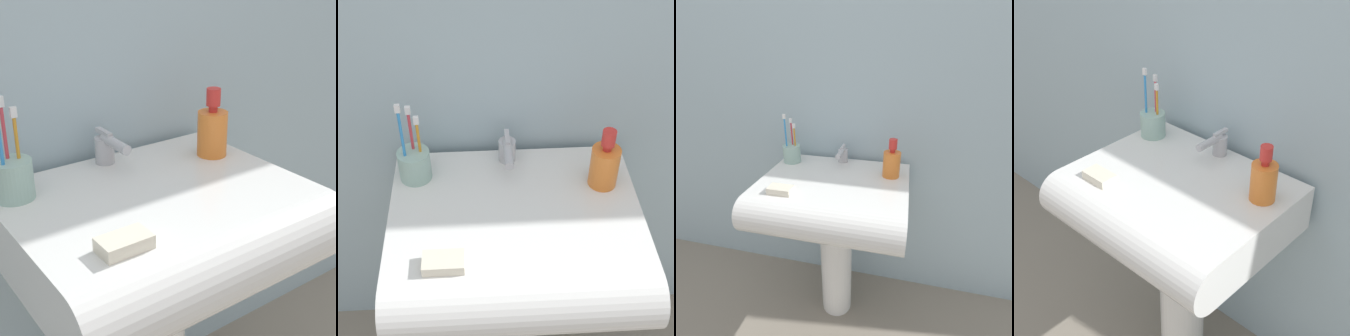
% 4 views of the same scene
% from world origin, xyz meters
% --- Properties ---
extents(ground_plane, '(6.00, 6.00, 0.00)m').
position_xyz_m(ground_plane, '(0.00, 0.00, 0.00)').
color(ground_plane, gray).
rests_on(ground_plane, ground).
extents(wall_back, '(5.00, 0.05, 2.40)m').
position_xyz_m(wall_back, '(0.00, 0.25, 1.20)').
color(wall_back, '#9EB7C1').
rests_on(wall_back, ground).
extents(sink_pedestal, '(0.14, 0.14, 0.59)m').
position_xyz_m(sink_pedestal, '(0.00, 0.00, 0.29)').
color(sink_pedestal, white).
rests_on(sink_pedestal, ground).
extents(sink_basin, '(0.58, 0.49, 0.14)m').
position_xyz_m(sink_basin, '(0.00, -0.05, 0.65)').
color(sink_basin, white).
rests_on(sink_basin, sink_pedestal).
extents(faucet, '(0.04, 0.12, 0.08)m').
position_xyz_m(faucet, '(-0.01, 0.16, 0.76)').
color(faucet, '#B7B7BC').
rests_on(faucet, sink_basin).
extents(toothbrush_cup, '(0.08, 0.08, 0.22)m').
position_xyz_m(toothbrush_cup, '(-0.23, 0.12, 0.77)').
color(toothbrush_cup, '#99BFB2').
rests_on(toothbrush_cup, sink_basin).
extents(soap_bottle, '(0.07, 0.07, 0.16)m').
position_xyz_m(soap_bottle, '(0.22, 0.07, 0.78)').
color(soap_bottle, orange).
rests_on(soap_bottle, sink_basin).
extents(bar_soap, '(0.09, 0.05, 0.02)m').
position_xyz_m(bar_soap, '(-0.16, -0.16, 0.73)').
color(bar_soap, silver).
rests_on(bar_soap, sink_basin).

